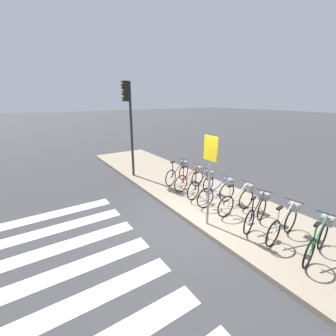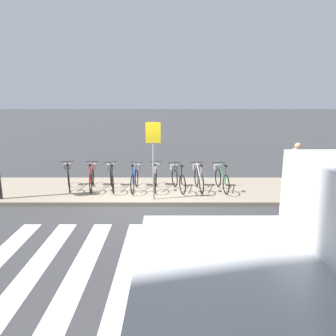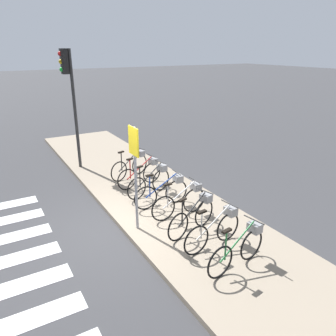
% 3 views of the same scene
% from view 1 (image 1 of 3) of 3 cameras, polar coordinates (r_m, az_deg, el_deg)
% --- Properties ---
extents(ground_plane, '(120.00, 120.00, 0.00)m').
position_cam_1_polar(ground_plane, '(6.36, 5.66, -14.23)').
color(ground_plane, '#38383A').
extents(sidewalk, '(17.58, 2.93, 0.12)m').
position_cam_1_polar(sidewalk, '(7.24, 14.92, -10.07)').
color(sidewalk, gray).
rests_on(sidewalk, ground_plane).
extents(parked_bicycle_0, '(0.62, 1.44, 0.93)m').
position_cam_1_polar(parked_bicycle_0, '(8.87, 2.78, -0.98)').
color(parked_bicycle_0, black).
rests_on(parked_bicycle_0, sidewalk).
extents(parked_bicycle_1, '(0.46, 1.50, 0.93)m').
position_cam_1_polar(parked_bicycle_1, '(8.25, 5.94, -2.47)').
color(parked_bicycle_1, black).
rests_on(parked_bicycle_1, sidewalk).
extents(parked_bicycle_2, '(0.52, 1.48, 0.93)m').
position_cam_1_polar(parked_bicycle_2, '(7.75, 8.84, -3.92)').
color(parked_bicycle_2, black).
rests_on(parked_bicycle_2, sidewalk).
extents(parked_bicycle_3, '(0.46, 1.51, 0.93)m').
position_cam_1_polar(parked_bicycle_3, '(7.20, 12.81, -5.85)').
color(parked_bicycle_3, black).
rests_on(parked_bicycle_3, sidewalk).
extents(parked_bicycle_4, '(0.46, 1.51, 0.93)m').
position_cam_1_polar(parked_bicycle_4, '(6.86, 17.55, -7.43)').
color(parked_bicycle_4, black).
rests_on(parked_bicycle_4, sidewalk).
extents(parked_bicycle_5, '(0.56, 1.46, 0.93)m').
position_cam_1_polar(parked_bicycle_5, '(6.36, 21.80, -9.95)').
color(parked_bicycle_5, black).
rests_on(parked_bicycle_5, sidewalk).
extents(parked_bicycle_6, '(0.46, 1.50, 0.93)m').
position_cam_1_polar(parked_bicycle_6, '(6.09, 27.55, -11.98)').
color(parked_bicycle_6, black).
rests_on(parked_bicycle_6, sidewalk).
extents(parked_bicycle_7, '(0.46, 1.50, 0.93)m').
position_cam_1_polar(parked_bicycle_7, '(5.80, 33.96, -14.55)').
color(parked_bicycle_7, black).
rests_on(parked_bicycle_7, sidewalk).
extents(traffic_light, '(0.24, 0.40, 3.83)m').
position_cam_1_polar(traffic_light, '(9.32, -10.11, 14.24)').
color(traffic_light, '#2D2D2D').
rests_on(traffic_light, sidewalk).
extents(sign_post, '(0.44, 0.07, 2.34)m').
position_cam_1_polar(sign_post, '(5.61, 10.60, 0.41)').
color(sign_post, '#99999E').
rests_on(sign_post, sidewalk).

